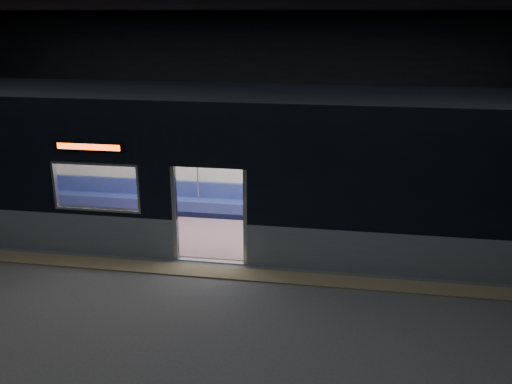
# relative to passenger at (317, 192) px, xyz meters

# --- Properties ---
(station_floor) EXTENTS (24.00, 14.00, 0.01)m
(station_floor) POSITION_rel_passenger_xyz_m (-2.05, -3.55, -0.85)
(station_floor) COLOR #47494C
(station_floor) RESTS_ON ground
(station_envelope) EXTENTS (24.00, 14.00, 5.00)m
(station_envelope) POSITION_rel_passenger_xyz_m (-2.05, -3.55, 2.82)
(station_envelope) COLOR black
(station_envelope) RESTS_ON station_floor
(tactile_strip) EXTENTS (22.80, 0.50, 0.03)m
(tactile_strip) POSITION_rel_passenger_xyz_m (-2.05, -3.00, -0.83)
(tactile_strip) COLOR #8C7F59
(tactile_strip) RESTS_ON station_floor
(metro_car) EXTENTS (18.00, 3.04, 3.35)m
(metro_car) POSITION_rel_passenger_xyz_m (-2.06, -1.00, 1.00)
(metro_car) COLOR gray
(metro_car) RESTS_ON station_floor
(passenger) EXTENTS (0.47, 0.78, 1.47)m
(passenger) POSITION_rel_passenger_xyz_m (0.00, 0.00, 0.00)
(passenger) COLOR black
(passenger) RESTS_ON metro_car
(handbag) EXTENTS (0.33, 0.30, 0.15)m
(handbag) POSITION_rel_passenger_xyz_m (0.02, -0.25, -0.14)
(handbag) COLOR black
(handbag) RESTS_ON passenger
(transit_map) EXTENTS (1.09, 0.03, 0.71)m
(transit_map) POSITION_rel_passenger_xyz_m (2.51, 0.31, 0.66)
(transit_map) COLOR white
(transit_map) RESTS_ON metro_car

